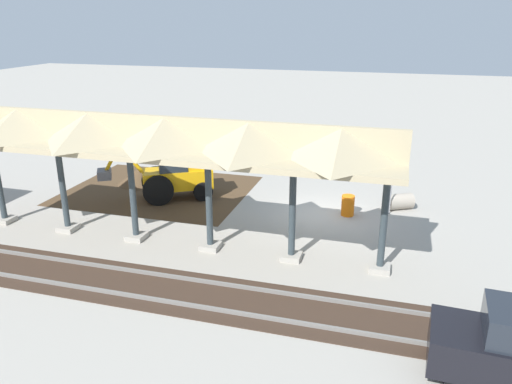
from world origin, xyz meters
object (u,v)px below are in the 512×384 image
Objects in this scene: stop_sign at (392,176)px; backhoe at (174,173)px; concrete_pipe at (400,201)px; traffic_barrel at (348,205)px.

backhoe reaches higher than stop_sign.
traffic_barrel is (2.15, 1.40, 0.10)m from concrete_pipe.
stop_sign is at bearing -175.59° from backhoe.
stop_sign is at bearing 60.28° from concrete_pipe.
concrete_pipe is at bearing -146.91° from traffic_barrel.
stop_sign reaches higher than concrete_pipe.
backhoe is 3.76× the size of concrete_pipe.
traffic_barrel is at bearing 33.09° from concrete_pipe.
concrete_pipe is 1.48× the size of traffic_barrel.
stop_sign is 1.62m from concrete_pipe.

